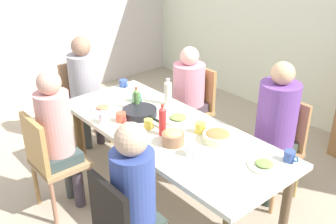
{
  "coord_description": "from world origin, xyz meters",
  "views": [
    {
      "loc": [
        2.14,
        -1.83,
        2.25
      ],
      "look_at": [
        0.0,
        0.0,
        0.87
      ],
      "focal_mm": 42.09,
      "sensor_mm": 36.0,
      "label": 1
    }
  ],
  "objects": [
    {
      "name": "ground_plane",
      "position": [
        0.0,
        0.0,
        0.0
      ],
      "size": [
        6.69,
        6.69,
        0.0
      ],
      "primitive_type": "plane",
      "color": "tan"
    },
    {
      "name": "wall_back",
      "position": [
        0.0,
        2.31,
        1.3
      ],
      "size": [
        5.81,
        0.12,
        2.6
      ],
      "primitive_type": "cube",
      "color": "silver",
      "rests_on": "ground_plane"
    },
    {
      "name": "wall_left",
      "position": [
        -2.85,
        0.0,
        1.3
      ],
      "size": [
        0.12,
        4.74,
        2.6
      ],
      "primitive_type": "cube",
      "color": "silver",
      "rests_on": "ground_plane"
    },
    {
      "name": "dining_table",
      "position": [
        0.0,
        0.0,
        0.65
      ],
      "size": [
        2.11,
        0.85,
        0.72
      ],
      "color": "beige",
      "rests_on": "ground_plane"
    },
    {
      "name": "chair_0",
      "position": [
        -0.53,
        0.81,
        0.51
      ],
      "size": [
        0.4,
        0.4,
        0.9
      ],
      "color": "#A68352",
      "rests_on": "ground_plane"
    },
    {
      "name": "person_0",
      "position": [
        -0.53,
        0.72,
        0.7
      ],
      "size": [
        0.32,
        0.32,
        1.15
      ],
      "color": "#484849",
      "rests_on": "ground_plane"
    },
    {
      "name": "person_1",
      "position": [
        0.53,
        -0.71,
        0.73
      ],
      "size": [
        0.3,
        0.3,
        1.23
      ],
      "color": "#3E3F38",
      "rests_on": "ground_plane"
    },
    {
      "name": "chair_2",
      "position": [
        -0.53,
        -0.81,
        0.51
      ],
      "size": [
        0.4,
        0.4,
        0.9
      ],
      "color": "#A78259",
      "rests_on": "ground_plane"
    },
    {
      "name": "person_2",
      "position": [
        -0.53,
        -0.71,
        0.73
      ],
      "size": [
        0.3,
        0.3,
        1.25
      ],
      "color": "#3D4142",
      "rests_on": "ground_plane"
    },
    {
      "name": "chair_3",
      "position": [
        -1.44,
        0.0,
        0.51
      ],
      "size": [
        0.4,
        0.4,
        0.9
      ],
      "color": "#A87759",
      "rests_on": "ground_plane"
    },
    {
      "name": "person_3",
      "position": [
        -1.35,
        0.0,
        0.73
      ],
      "size": [
        0.31,
        0.31,
        1.21
      ],
      "color": "#3F373F",
      "rests_on": "ground_plane"
    },
    {
      "name": "chair_4",
      "position": [
        0.53,
        0.81,
        0.51
      ],
      "size": [
        0.4,
        0.4,
        0.9
      ],
      "color": "#A67750",
      "rests_on": "ground_plane"
    },
    {
      "name": "person_4",
      "position": [
        0.53,
        0.72,
        0.76
      ],
      "size": [
        0.33,
        0.33,
        1.27
      ],
      "color": "#36443B",
      "rests_on": "ground_plane"
    },
    {
      "name": "plate_0",
      "position": [
        -0.06,
        0.17,
        0.74
      ],
      "size": [
        0.26,
        0.26,
        0.04
      ],
      "color": "beige",
      "rests_on": "dining_table"
    },
    {
      "name": "plate_1",
      "position": [
        0.85,
        0.15,
        0.74
      ],
      "size": [
        0.22,
        0.22,
        0.04
      ],
      "color": "silver",
      "rests_on": "dining_table"
    },
    {
      "name": "plate_2",
      "position": [
        -0.65,
        -0.21,
        0.74
      ],
      "size": [
        0.21,
        0.21,
        0.04
      ],
      "color": "white",
      "rests_on": "dining_table"
    },
    {
      "name": "bowl_0",
      "position": [
        0.4,
        0.16,
        0.76
      ],
      "size": [
        0.23,
        0.23,
        0.08
      ],
      "color": "beige",
      "rests_on": "dining_table"
    },
    {
      "name": "bowl_1",
      "position": [
        0.21,
        -0.13,
        0.78
      ],
      "size": [
        0.17,
        0.17,
        0.11
      ],
      "color": "#966849",
      "rests_on": "dining_table"
    },
    {
      "name": "serving_pan",
      "position": [
        -0.34,
        -0.03,
        0.75
      ],
      "size": [
        0.48,
        0.3,
        0.06
      ],
      "color": "black",
      "rests_on": "dining_table"
    },
    {
      "name": "cup_0",
      "position": [
        0.92,
        0.34,
        0.76
      ],
      "size": [
        0.11,
        0.08,
        0.08
      ],
      "color": "#3A5099",
      "rests_on": "dining_table"
    },
    {
      "name": "cup_1",
      "position": [
        -0.42,
        -0.34,
        0.77
      ],
      "size": [
        0.12,
        0.08,
        0.1
      ],
      "color": "white",
      "rests_on": "dining_table"
    },
    {
      "name": "cup_2",
      "position": [
        0.41,
        -0.13,
        0.76
      ],
      "size": [
        0.12,
        0.08,
        0.08
      ],
      "color": "white",
      "rests_on": "dining_table"
    },
    {
      "name": "cup_3",
      "position": [
        -0.35,
        -0.22,
        0.76
      ],
      "size": [
        0.12,
        0.09,
        0.08
      ],
      "color": "#D5553A",
      "rests_on": "dining_table"
    },
    {
      "name": "cup_4",
      "position": [
        -0.98,
        0.24,
        0.76
      ],
      "size": [
        0.12,
        0.08,
        0.07
      ],
      "color": "#3B56A3",
      "rests_on": "dining_table"
    },
    {
      "name": "cup_5",
      "position": [
        -0.1,
        -0.12,
        0.76
      ],
      "size": [
        0.11,
        0.07,
        0.08
      ],
      "color": "#EBCF4B",
      "rests_on": "dining_table"
    },
    {
      "name": "cup_6",
      "position": [
        0.22,
        0.15,
        0.77
      ],
      "size": [
        0.12,
        0.08,
        0.09
      ],
      "color": "#DECD46",
      "rests_on": "dining_table"
    },
    {
      "name": "cup_7",
      "position": [
        -0.59,
        0.12,
        0.76
      ],
      "size": [
        0.12,
        0.09,
        0.08
      ],
      "color": "#4E9265",
      "rests_on": "dining_table"
    },
    {
      "name": "bottle_0",
      "position": [
        0.05,
        -0.1,
        0.85
      ],
      "size": [
        0.06,
        0.06,
        0.26
      ],
      "color": "red",
      "rests_on": "dining_table"
    },
    {
      "name": "bottle_1",
      "position": [
        -0.36,
        0.31,
        0.84
      ],
      "size": [
        0.07,
        0.07,
        0.25
      ],
      "color": "silver",
      "rests_on": "dining_table"
    },
    {
      "name": "bottle_2",
      "position": [
        -0.46,
        0.02,
        0.82
      ],
      "size": [
        0.05,
        0.05,
        0.21
      ],
      "color": "#4D793C",
      "rests_on": "dining_table"
    }
  ]
}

